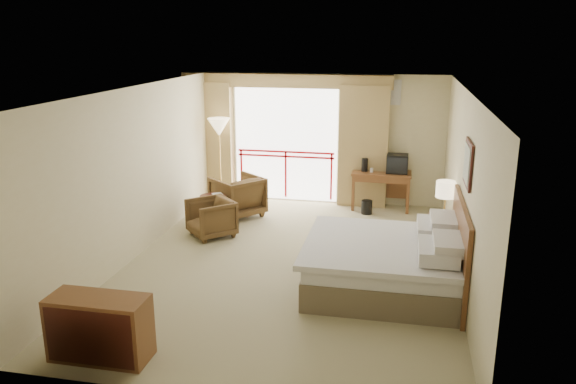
% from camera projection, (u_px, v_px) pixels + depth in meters
% --- Properties ---
extents(floor, '(7.00, 7.00, 0.00)m').
position_uv_depth(floor, '(291.00, 263.00, 8.83)').
color(floor, '#948B63').
rests_on(floor, ground).
extents(ceiling, '(7.00, 7.00, 0.00)m').
position_uv_depth(ceiling, '(291.00, 90.00, 8.10)').
color(ceiling, white).
rests_on(ceiling, wall_back).
extents(wall_back, '(5.00, 0.00, 5.00)m').
position_uv_depth(wall_back, '(323.00, 139.00, 11.76)').
color(wall_back, beige).
rests_on(wall_back, ground).
extents(wall_front, '(5.00, 0.00, 5.00)m').
position_uv_depth(wall_front, '(216.00, 274.00, 5.17)').
color(wall_front, beige).
rests_on(wall_front, ground).
extents(wall_left, '(0.00, 7.00, 7.00)m').
position_uv_depth(wall_left, '(137.00, 172.00, 8.95)').
color(wall_left, beige).
rests_on(wall_left, ground).
extents(wall_right, '(0.00, 7.00, 7.00)m').
position_uv_depth(wall_right, '(463.00, 189.00, 7.98)').
color(wall_right, beige).
rests_on(wall_right, ground).
extents(balcony_door, '(2.40, 0.00, 2.40)m').
position_uv_depth(balcony_door, '(286.00, 145.00, 11.94)').
color(balcony_door, white).
rests_on(balcony_door, wall_back).
extents(balcony_railing, '(2.09, 0.03, 1.02)m').
position_uv_depth(balcony_railing, '(286.00, 163.00, 12.03)').
color(balcony_railing, '#AE0E18').
rests_on(balcony_railing, wall_back).
extents(curtain_left, '(1.00, 0.26, 2.50)m').
position_uv_depth(curtain_left, '(210.00, 141.00, 12.12)').
color(curtain_left, olive).
rests_on(curtain_left, wall_back).
extents(curtain_right, '(1.00, 0.26, 2.50)m').
position_uv_depth(curtain_right, '(363.00, 147.00, 11.49)').
color(curtain_right, olive).
rests_on(curtain_right, wall_back).
extents(valance, '(4.40, 0.22, 0.28)m').
position_uv_depth(valance, '(285.00, 81.00, 11.48)').
color(valance, olive).
rests_on(valance, wall_back).
extents(hvac_vent, '(0.50, 0.04, 0.50)m').
position_uv_depth(hvac_vent, '(388.00, 92.00, 11.21)').
color(hvac_vent, silver).
rests_on(hvac_vent, wall_back).
extents(bed, '(2.13, 2.06, 0.97)m').
position_uv_depth(bed, '(387.00, 263.00, 7.88)').
color(bed, brown).
rests_on(bed, floor).
extents(headboard, '(0.06, 2.10, 1.30)m').
position_uv_depth(headboard, '(459.00, 250.00, 7.62)').
color(headboard, '#5B321A').
rests_on(headboard, wall_right).
extents(framed_art, '(0.04, 0.72, 0.60)m').
position_uv_depth(framed_art, '(468.00, 164.00, 7.29)').
color(framed_art, black).
rests_on(framed_art, wall_right).
extents(nightstand, '(0.46, 0.54, 0.61)m').
position_uv_depth(nightstand, '(443.00, 234.00, 9.20)').
color(nightstand, '#5B321A').
rests_on(nightstand, floor).
extents(table_lamp, '(0.32, 0.32, 0.56)m').
position_uv_depth(table_lamp, '(446.00, 190.00, 9.05)').
color(table_lamp, tan).
rests_on(table_lamp, nightstand).
extents(phone, '(0.20, 0.16, 0.09)m').
position_uv_depth(phone, '(442.00, 217.00, 8.98)').
color(phone, black).
rests_on(phone, nightstand).
extents(desk, '(1.19, 0.57, 0.78)m').
position_uv_depth(desk, '(381.00, 180.00, 11.46)').
color(desk, '#5B321A').
rests_on(desk, floor).
extents(tv, '(0.42, 0.34, 0.39)m').
position_uv_depth(tv, '(397.00, 164.00, 11.25)').
color(tv, black).
rests_on(tv, desk).
extents(coffee_maker, '(0.13, 0.13, 0.27)m').
position_uv_depth(coffee_maker, '(365.00, 165.00, 11.40)').
color(coffee_maker, black).
rests_on(coffee_maker, desk).
extents(cup, '(0.07, 0.07, 0.09)m').
position_uv_depth(cup, '(372.00, 170.00, 11.35)').
color(cup, white).
rests_on(cup, desk).
extents(wastebasket, '(0.25, 0.25, 0.27)m').
position_uv_depth(wastebasket, '(367.00, 207.00, 11.21)').
color(wastebasket, black).
rests_on(wastebasket, floor).
extents(armchair_far, '(1.23, 1.22, 0.80)m').
position_uv_depth(armchair_far, '(238.00, 216.00, 11.13)').
color(armchair_far, '#452F19').
rests_on(armchair_far, floor).
extents(armchair_near, '(1.03, 1.03, 0.67)m').
position_uv_depth(armchair_near, '(212.00, 236.00, 10.02)').
color(armchair_near, '#452F19').
rests_on(armchair_near, floor).
extents(side_table, '(0.50, 0.50, 0.54)m').
position_uv_depth(side_table, '(213.00, 205.00, 10.57)').
color(side_table, black).
rests_on(side_table, floor).
extents(book, '(0.29, 0.31, 0.02)m').
position_uv_depth(book, '(213.00, 196.00, 10.52)').
color(book, white).
rests_on(book, side_table).
extents(floor_lamp, '(0.46, 0.46, 1.80)m').
position_uv_depth(floor_lamp, '(219.00, 130.00, 11.60)').
color(floor_lamp, tan).
rests_on(floor_lamp, floor).
extents(dresser, '(1.10, 0.47, 0.73)m').
position_uv_depth(dresser, '(99.00, 328.00, 6.16)').
color(dresser, '#5B321A').
rests_on(dresser, floor).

